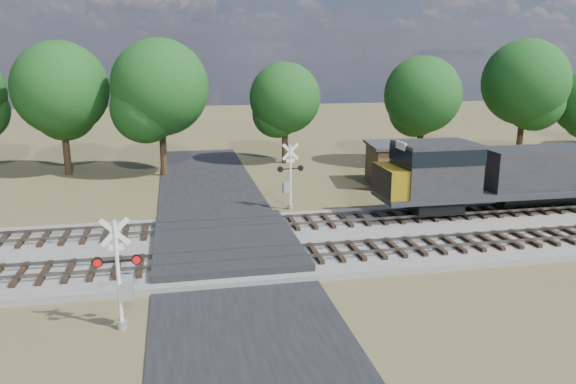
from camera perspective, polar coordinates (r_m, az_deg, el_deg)
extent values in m
plane|color=#4D4C29|center=(27.96, -6.25, -6.12)|extent=(160.00, 160.00, 0.00)
cube|color=gray|center=(30.83, 12.53, -4.16)|extent=(140.00, 10.00, 0.30)
cube|color=black|center=(27.94, -6.25, -6.04)|extent=(7.00, 60.00, 0.08)
cube|color=#262628|center=(28.32, -6.37, -5.18)|extent=(7.00, 9.00, 0.62)
cube|color=black|center=(26.20, -1.47, -6.52)|extent=(44.00, 2.60, 0.18)
cube|color=#5E5A51|center=(27.95, 15.23, -5.34)|extent=(140.00, 0.08, 0.15)
cube|color=#5E5A51|center=(29.17, 13.98, -4.45)|extent=(140.00, 0.08, 0.15)
cube|color=black|center=(30.88, -3.10, -3.34)|extent=(44.00, 2.60, 0.18)
cube|color=#5E5A51|center=(32.27, 11.30, -2.53)|extent=(140.00, 0.08, 0.15)
cube|color=#5E5A51|center=(33.54, 10.36, -1.85)|extent=(140.00, 0.08, 0.15)
cylinder|color=silver|center=(20.61, -16.85, -8.16)|extent=(0.14, 0.14, 4.01)
cylinder|color=gray|center=(21.36, -16.50, -12.78)|extent=(0.36, 0.36, 0.30)
cube|color=silver|center=(20.08, -17.17, -3.91)|extent=(1.05, 0.06, 1.05)
cube|color=silver|center=(20.08, -17.17, -3.91)|extent=(1.05, 0.06, 1.05)
cube|color=silver|center=(20.25, -17.06, -5.40)|extent=(0.50, 0.04, 0.22)
cube|color=black|center=(20.41, -16.96, -6.73)|extent=(1.60, 0.09, 0.06)
cylinder|color=red|center=(20.48, -18.79, -6.80)|extent=(0.36, 0.11, 0.36)
cylinder|color=red|center=(20.37, -15.13, -6.64)|extent=(0.36, 0.11, 0.36)
cube|color=gray|center=(20.82, -16.04, -9.67)|extent=(0.46, 0.31, 0.65)
cylinder|color=silver|center=(34.82, 0.24, 1.48)|extent=(0.14, 0.14, 4.07)
cylinder|color=gray|center=(35.27, 0.24, -1.51)|extent=(0.37, 0.37, 0.31)
cube|color=silver|center=(34.50, 0.25, 4.12)|extent=(1.06, 0.16, 1.07)
cube|color=silver|center=(34.50, 0.25, 4.12)|extent=(1.06, 0.16, 1.07)
cube|color=silver|center=(34.60, 0.25, 3.21)|extent=(0.51, 0.09, 0.22)
cube|color=black|center=(34.70, 0.24, 2.38)|extent=(1.63, 0.24, 0.06)
cylinder|color=red|center=(34.91, 1.28, 2.45)|extent=(0.38, 0.14, 0.37)
cylinder|color=red|center=(34.51, -0.80, 2.31)|extent=(0.38, 0.14, 0.37)
cube|color=gray|center=(34.88, -0.16, 0.47)|extent=(0.49, 0.35, 0.66)
cube|color=#4F2C22|center=(42.41, 11.18, 2.66)|extent=(4.62, 4.62, 2.90)
cube|color=#323234|center=(42.15, 11.28, 4.73)|extent=(5.08, 5.08, 0.21)
cylinder|color=black|center=(48.30, -21.65, 4.73)|extent=(0.56, 0.56, 5.27)
sphere|color=#143D13|center=(47.88, -22.10, 9.71)|extent=(7.38, 7.38, 7.38)
cylinder|color=black|center=(45.61, -12.59, 4.95)|extent=(0.56, 0.56, 5.37)
sphere|color=#143D13|center=(45.17, -12.88, 10.33)|extent=(7.52, 7.52, 7.52)
cylinder|color=black|center=(49.83, -0.31, 5.47)|extent=(0.56, 0.56, 4.42)
sphere|color=#143D13|center=(49.43, -0.32, 9.53)|extent=(6.19, 6.19, 6.19)
cylinder|color=black|center=(50.24, 13.28, 5.32)|extent=(0.56, 0.56, 4.69)
sphere|color=#143D13|center=(49.84, 13.52, 9.59)|extent=(6.57, 6.57, 6.57)
cylinder|color=black|center=(55.10, 22.56, 5.74)|extent=(0.56, 0.56, 5.41)
sphere|color=#143D13|center=(54.73, 22.98, 10.22)|extent=(7.57, 7.57, 7.57)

